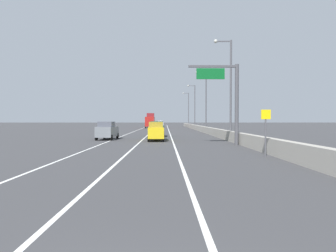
% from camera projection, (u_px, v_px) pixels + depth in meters
% --- Properties ---
extents(ground_plane, '(320.00, 320.00, 0.00)m').
position_uv_depth(ground_plane, '(162.00, 129.00, 66.19)').
color(ground_plane, '#38383A').
extents(lane_stripe_left, '(0.16, 130.00, 0.00)m').
position_uv_depth(lane_stripe_left, '(135.00, 131.00, 57.13)').
color(lane_stripe_left, silver).
rests_on(lane_stripe_left, ground_plane).
extents(lane_stripe_center, '(0.16, 130.00, 0.00)m').
position_uv_depth(lane_stripe_center, '(152.00, 131.00, 57.17)').
color(lane_stripe_center, silver).
rests_on(lane_stripe_center, ground_plane).
extents(lane_stripe_right, '(0.16, 130.00, 0.00)m').
position_uv_depth(lane_stripe_right, '(169.00, 131.00, 57.21)').
color(lane_stripe_right, silver).
rests_on(lane_stripe_right, ground_plane).
extents(jersey_barrier_right, '(0.60, 120.00, 1.10)m').
position_uv_depth(jersey_barrier_right, '(212.00, 131.00, 42.28)').
color(jersey_barrier_right, '#9E998E').
rests_on(jersey_barrier_right, ground_plane).
extents(overhead_sign_gantry, '(4.68, 0.36, 7.50)m').
position_uv_depth(overhead_sign_gantry, '(229.00, 94.00, 25.50)').
color(overhead_sign_gantry, '#47474C').
rests_on(overhead_sign_gantry, ground_plane).
extents(speed_advisory_sign, '(0.60, 0.11, 3.00)m').
position_uv_depth(speed_advisory_sign, '(266.00, 129.00, 17.41)').
color(speed_advisory_sign, '#4C4C51').
rests_on(speed_advisory_sign, ground_plane).
extents(lamp_post_right_second, '(2.14, 0.44, 11.74)m').
position_uv_depth(lamp_post_right_second, '(229.00, 83.00, 32.24)').
color(lamp_post_right_second, '#4C4C51').
rests_on(lamp_post_right_second, ground_plane).
extents(lamp_post_right_third, '(2.14, 0.44, 11.74)m').
position_uv_depth(lamp_post_right_third, '(205.00, 98.00, 53.25)').
color(lamp_post_right_third, '#4C4C51').
rests_on(lamp_post_right_third, ground_plane).
extents(lamp_post_right_fourth, '(2.14, 0.44, 11.74)m').
position_uv_depth(lamp_post_right_fourth, '(194.00, 104.00, 74.27)').
color(lamp_post_right_fourth, '#4C4C51').
rests_on(lamp_post_right_fourth, ground_plane).
extents(lamp_post_right_fifth, '(2.14, 0.44, 11.74)m').
position_uv_depth(lamp_post_right_fifth, '(188.00, 107.00, 95.28)').
color(lamp_post_right_fifth, '#4C4C51').
rests_on(lamp_post_right_fifth, ground_plane).
extents(car_yellow_0, '(1.92, 4.59, 2.12)m').
position_uv_depth(car_yellow_0, '(156.00, 131.00, 30.94)').
color(car_yellow_0, gold).
rests_on(car_yellow_0, ground_plane).
extents(car_white_1, '(1.98, 4.32, 2.10)m').
position_uv_depth(car_white_1, '(161.00, 124.00, 86.51)').
color(car_white_1, white).
rests_on(car_white_1, ground_plane).
extents(car_gray_2, '(2.06, 4.36, 2.13)m').
position_uv_depth(car_gray_2, '(107.00, 131.00, 32.84)').
color(car_gray_2, slate).
rests_on(car_gray_2, ground_plane).
extents(car_green_3, '(2.03, 4.23, 2.14)m').
position_uv_depth(car_green_3, '(157.00, 129.00, 38.28)').
color(car_green_3, '#196033').
rests_on(car_green_3, ground_plane).
extents(box_truck, '(2.47, 8.53, 4.24)m').
position_uv_depth(box_truck, '(150.00, 121.00, 78.39)').
color(box_truck, '#A51E19').
rests_on(box_truck, ground_plane).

